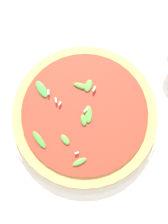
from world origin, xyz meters
TOP-DOWN VIEW (x-y plane):
  - ground_plane at (0.00, 0.00)m, footprint 6.00×6.00m
  - pizza_arugula_main at (-0.00, 0.01)m, footprint 0.33×0.33m

SIDE VIEW (x-z plane):
  - ground_plane at x=0.00m, z-range 0.00..0.00m
  - pizza_arugula_main at x=0.00m, z-range -0.01..0.04m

